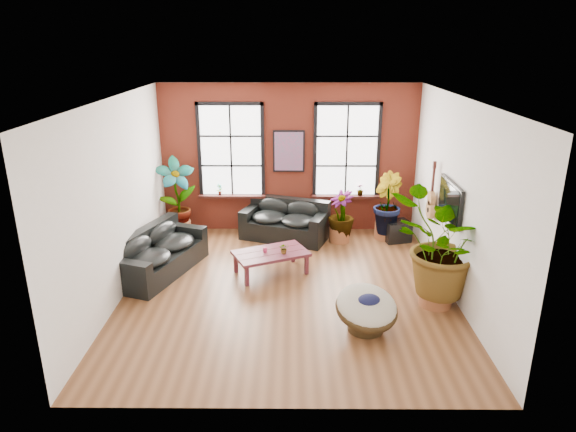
# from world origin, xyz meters

# --- Properties ---
(room) EXTENTS (6.04, 6.54, 3.54)m
(room) POSITION_xyz_m (0.00, 0.15, 1.75)
(room) COLOR brown
(room) RESTS_ON ground
(sofa_back) EXTENTS (2.15, 1.56, 0.89)m
(sofa_back) POSITION_xyz_m (-0.07, 2.66, 0.40)
(sofa_back) COLOR black
(sofa_back) RESTS_ON ground
(sofa_left) EXTENTS (1.63, 2.40, 0.88)m
(sofa_left) POSITION_xyz_m (-2.60, 0.75, 0.40)
(sofa_left) COLOR black
(sofa_left) RESTS_ON ground
(coffee_table) EXTENTS (1.62, 1.32, 0.55)m
(coffee_table) POSITION_xyz_m (-0.34, 0.72, 0.40)
(coffee_table) COLOR #521D29
(coffee_table) RESTS_ON ground
(papasan_chair) EXTENTS (1.24, 1.24, 0.75)m
(papasan_chair) POSITION_xyz_m (1.26, -1.38, 0.38)
(papasan_chair) COLOR #372713
(papasan_chair) RESTS_ON ground
(poster) EXTENTS (0.74, 0.06, 0.98)m
(poster) POSITION_xyz_m (0.00, 3.18, 1.95)
(poster) COLOR black
(poster) RESTS_ON room
(tv_wall_unit) EXTENTS (0.13, 1.86, 1.20)m
(tv_wall_unit) POSITION_xyz_m (2.93, 0.60, 1.54)
(tv_wall_unit) COLOR black
(tv_wall_unit) RESTS_ON room
(media_box) EXTENTS (0.67, 0.60, 0.47)m
(media_box) POSITION_xyz_m (2.49, 2.48, 0.24)
(media_box) COLOR black
(media_box) RESTS_ON ground
(pot_back_left) EXTENTS (0.60, 0.60, 0.38)m
(pot_back_left) POSITION_xyz_m (-2.56, 2.73, 0.19)
(pot_back_left) COLOR brown
(pot_back_left) RESTS_ON ground
(pot_back_right) EXTENTS (0.65, 0.65, 0.39)m
(pot_back_right) POSITION_xyz_m (2.28, 2.65, 0.19)
(pot_back_right) COLOR brown
(pot_back_right) RESTS_ON ground
(pot_right_wall) EXTENTS (0.74, 0.74, 0.42)m
(pot_right_wall) POSITION_xyz_m (2.60, -0.53, 0.21)
(pot_right_wall) COLOR brown
(pot_right_wall) RESTS_ON ground
(pot_mid) EXTENTS (0.60, 0.60, 0.34)m
(pot_mid) POSITION_xyz_m (1.17, 2.43, 0.17)
(pot_mid) COLOR brown
(pot_mid) RESTS_ON ground
(floor_plant_back_left) EXTENTS (1.10, 0.95, 1.74)m
(floor_plant_back_left) POSITION_xyz_m (-2.59, 2.73, 1.02)
(floor_plant_back_left) COLOR #184713
(floor_plant_back_left) RESTS_ON ground
(floor_plant_back_right) EXTENTS (0.74, 0.87, 1.41)m
(floor_plant_back_right) POSITION_xyz_m (2.24, 2.66, 0.85)
(floor_plant_back_right) COLOR #184713
(floor_plant_back_right) RESTS_ON ground
(floor_plant_right_wall) EXTENTS (2.22, 2.18, 1.87)m
(floor_plant_right_wall) POSITION_xyz_m (2.62, -0.54, 1.09)
(floor_plant_right_wall) COLOR #184713
(floor_plant_right_wall) RESTS_ON ground
(floor_plant_mid) EXTENTS (0.84, 0.84, 1.06)m
(floor_plant_mid) POSITION_xyz_m (1.19, 2.43, 0.67)
(floor_plant_mid) COLOR #184713
(floor_plant_mid) RESTS_ON ground
(table_plant) EXTENTS (0.21, 0.18, 0.22)m
(table_plant) POSITION_xyz_m (-0.08, 0.65, 0.56)
(table_plant) COLOR #184713
(table_plant) RESTS_ON coffee_table
(sill_plant_left) EXTENTS (0.17, 0.17, 0.27)m
(sill_plant_left) POSITION_xyz_m (-1.65, 3.13, 1.04)
(sill_plant_left) COLOR #184713
(sill_plant_left) RESTS_ON room
(sill_plant_right) EXTENTS (0.19, 0.19, 0.27)m
(sill_plant_right) POSITION_xyz_m (1.70, 3.13, 1.04)
(sill_plant_right) COLOR #184713
(sill_plant_right) RESTS_ON room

